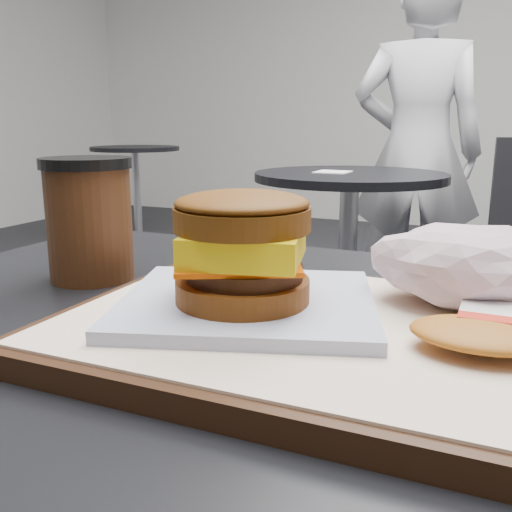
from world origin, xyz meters
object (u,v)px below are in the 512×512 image
(neighbor_table, at_px, (348,227))
(breakfast_sandwich, at_px, (244,262))
(serving_tray, at_px, (318,332))
(hash_brown, at_px, (509,332))
(coffee_cup, at_px, (89,216))
(patron, at_px, (417,152))
(neighbor_chair, at_px, (510,244))
(crumpled_wrapper, at_px, (465,265))

(neighbor_table, bearing_deg, breakfast_sandwich, -78.10)
(serving_tray, distance_m, breakfast_sandwich, 0.08)
(hash_brown, relative_size, coffee_cup, 0.95)
(serving_tray, height_order, patron, patron)
(hash_brown, xyz_separation_m, coffee_cup, (-0.40, 0.08, 0.04))
(serving_tray, height_order, breakfast_sandwich, breakfast_sandwich)
(neighbor_chair, distance_m, patron, 0.74)
(neighbor_chair, bearing_deg, crumpled_wrapper, -91.77)
(neighbor_table, bearing_deg, neighbor_chair, 10.96)
(serving_tray, height_order, neighbor_chair, neighbor_chair)
(hash_brown, bearing_deg, serving_tray, 178.73)
(serving_tray, bearing_deg, coffee_cup, 163.65)
(serving_tray, distance_m, crumpled_wrapper, 0.13)
(hash_brown, distance_m, neighbor_table, 1.77)
(serving_tray, height_order, hash_brown, hash_brown)
(serving_tray, xyz_separation_m, neighbor_chair, (0.15, 1.78, -0.27))
(coffee_cup, xyz_separation_m, neighbor_table, (-0.14, 1.59, -0.29))
(breakfast_sandwich, bearing_deg, hash_brown, 1.46)
(serving_tray, bearing_deg, crumpled_wrapper, 41.15)
(breakfast_sandwich, xyz_separation_m, neighbor_table, (-0.35, 1.68, -0.28))
(hash_brown, bearing_deg, neighbor_chair, 89.40)
(breakfast_sandwich, xyz_separation_m, coffee_cup, (-0.22, 0.09, 0.01))
(breakfast_sandwich, xyz_separation_m, neighbor_chair, (0.20, 1.78, -0.32))
(neighbor_table, height_order, patron, patron)
(serving_tray, xyz_separation_m, crumpled_wrapper, (0.09, 0.08, 0.04))
(serving_tray, relative_size, neighbor_chair, 0.43)
(breakfast_sandwich, distance_m, neighbor_table, 1.74)
(serving_tray, distance_m, neighbor_chair, 1.80)
(serving_tray, relative_size, neighbor_table, 0.51)
(hash_brown, distance_m, patron, 2.35)
(breakfast_sandwich, height_order, patron, patron)
(hash_brown, distance_m, crumpled_wrapper, 0.09)
(hash_brown, height_order, neighbor_chair, neighbor_chair)
(serving_tray, relative_size, patron, 0.24)
(hash_brown, bearing_deg, coffee_cup, 168.29)
(neighbor_table, distance_m, neighbor_chair, 0.57)
(serving_tray, bearing_deg, neighbor_chair, 85.33)
(hash_brown, height_order, crumpled_wrapper, crumpled_wrapper)
(neighbor_chair, relative_size, patron, 0.55)
(crumpled_wrapper, bearing_deg, neighbor_chair, 88.23)
(coffee_cup, bearing_deg, hash_brown, -11.71)
(breakfast_sandwich, distance_m, crumpled_wrapper, 0.17)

